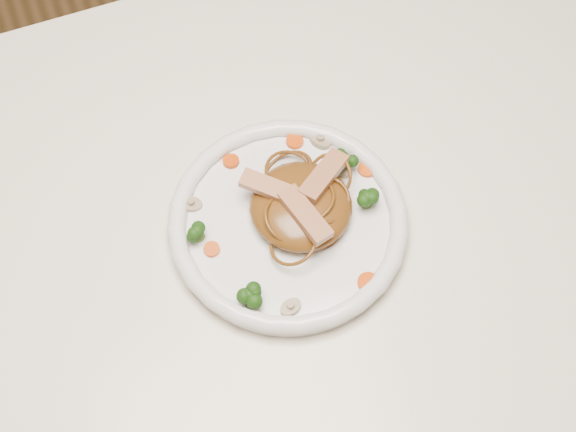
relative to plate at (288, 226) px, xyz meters
name	(u,v)px	position (x,y,z in m)	size (l,w,h in m)	color
table	(243,295)	(-0.06, -0.02, -0.11)	(1.20, 0.80, 0.75)	beige
plate	(288,226)	(0.00, 0.00, 0.00)	(0.26, 0.26, 0.02)	white
noodle_mound	(301,206)	(0.02, 0.01, 0.02)	(0.11, 0.11, 0.04)	brown
chicken_a	(324,175)	(0.05, 0.02, 0.04)	(0.07, 0.02, 0.01)	tan
chicken_b	(269,187)	(-0.01, 0.03, 0.04)	(0.06, 0.02, 0.01)	tan
chicken_c	(305,215)	(0.01, -0.02, 0.04)	(0.07, 0.02, 0.01)	tan
broccoli_0	(345,160)	(0.08, 0.04, 0.02)	(0.02, 0.02, 0.03)	#1B480F
broccoli_1	(198,230)	(-0.10, 0.02, 0.02)	(0.02, 0.02, 0.03)	#1B480F
broccoli_2	(251,297)	(-0.07, -0.07, 0.02)	(0.03, 0.03, 0.03)	#1B480F
broccoli_3	(367,196)	(0.09, -0.01, 0.03)	(0.03, 0.03, 0.03)	#1B480F
carrot_0	(295,141)	(0.04, 0.09, 0.01)	(0.02, 0.02, 0.01)	#D24D07
carrot_1	(212,249)	(-0.09, 0.00, 0.01)	(0.02, 0.02, 0.01)	#D24D07
carrot_2	(367,169)	(0.11, 0.03, 0.01)	(0.02, 0.02, 0.01)	#D24D07
carrot_3	(231,161)	(-0.03, 0.09, 0.01)	(0.02, 0.02, 0.01)	#D24D07
carrot_4	(368,282)	(0.05, -0.10, 0.01)	(0.02, 0.02, 0.01)	#D24D07
mushroom_0	(291,307)	(-0.03, -0.09, 0.01)	(0.02, 0.02, 0.01)	tan
mushroom_1	(342,168)	(0.08, 0.04, 0.01)	(0.02, 0.02, 0.01)	tan
mushroom_2	(191,204)	(-0.09, 0.06, 0.01)	(0.02, 0.02, 0.01)	tan
mushroom_3	(320,140)	(0.07, 0.08, 0.01)	(0.03, 0.03, 0.01)	tan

